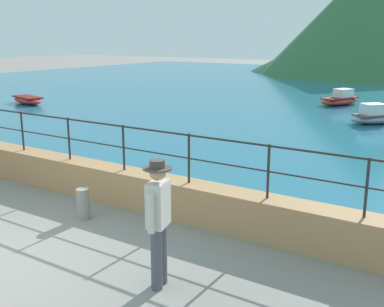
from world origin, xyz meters
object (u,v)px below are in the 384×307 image
person_walking (158,217)px  boat_3 (377,116)px  boat_2 (340,99)px  boat_1 (28,100)px  bollard (83,204)px

person_walking → boat_3: bearing=91.3°
boat_2 → boat_3: bearing=-58.1°
person_walking → boat_2: bearing=99.2°
boat_1 → boat_3: size_ratio=1.05×
bollard → boat_2: (-0.34, 17.12, 0.04)m
person_walking → boat_2: 18.54m
person_walking → boat_1: bearing=147.0°
boat_1 → boat_3: boat_3 is taller
boat_3 → boat_1: bearing=-166.4°
person_walking → boat_3: (-0.31, 14.03, -0.65)m
bollard → boat_1: bearing=145.4°
bollard → boat_3: 13.06m
bollard → boat_1: (-13.19, 9.12, -0.03)m
bollard → boat_3: (2.31, 12.86, 0.04)m
person_walking → boat_2: size_ratio=0.71×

